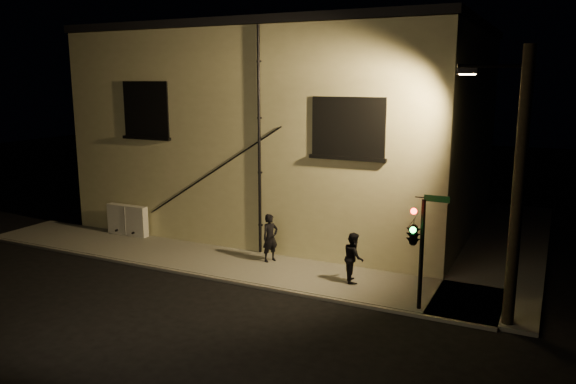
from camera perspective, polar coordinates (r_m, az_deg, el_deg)
The scene contains 8 objects.
ground at distance 18.21m, azimuth -2.28°, elevation -9.78°, with size 90.00×90.00×0.00m, color black.
sidewalk at distance 21.51m, azimuth 6.20°, elevation -6.31°, with size 21.00×16.00×0.12m.
building at distance 26.46m, azimuth 1.16°, elevation 6.67°, with size 16.20×12.23×8.80m.
utility_cabinet at distance 24.59m, azimuth -15.98°, elevation -2.75°, with size 1.94×0.33×1.28m, color white.
pedestrian_a at distance 20.20m, azimuth -1.82°, elevation -4.67°, with size 0.63×0.42×1.74m, color black.
pedestrian_b at distance 18.34m, azimuth 6.68°, elevation -6.60°, with size 0.79×0.62×1.63m, color black.
traffic_signal at distance 16.07m, azimuth 12.71°, elevation -4.08°, with size 1.20×1.95×3.34m.
streetlamp_pole at distance 15.61m, azimuth 22.09°, elevation 0.79°, with size 2.03×1.39×7.43m.
Camera 1 is at (8.07, -14.94, 6.56)m, focal length 35.00 mm.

